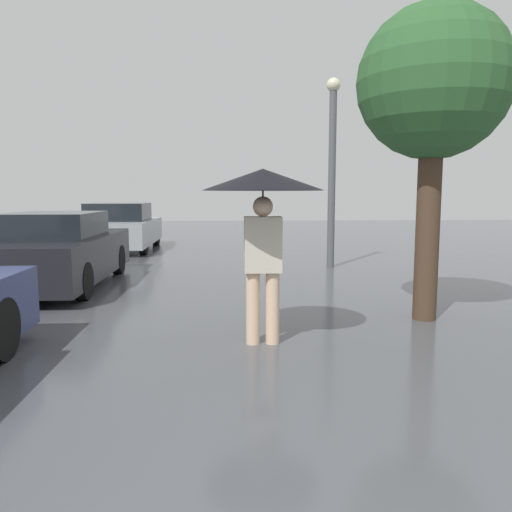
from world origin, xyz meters
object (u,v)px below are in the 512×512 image
(parked_car_farthest, at_px, (121,228))
(tree, at_px, (434,87))
(pedestrian, at_px, (263,197))
(street_lamp, at_px, (332,161))
(parked_car_middle, at_px, (59,252))

(parked_car_farthest, bearing_deg, tree, -57.04)
(pedestrian, relative_size, street_lamp, 0.46)
(tree, height_order, street_lamp, street_lamp)
(parked_car_middle, height_order, street_lamp, street_lamp)
(parked_car_middle, bearing_deg, street_lamp, 20.42)
(parked_car_middle, bearing_deg, tree, -26.62)
(tree, distance_m, street_lamp, 4.64)
(pedestrian, bearing_deg, tree, 23.13)
(parked_car_farthest, relative_size, street_lamp, 1.00)
(parked_car_farthest, distance_m, tree, 10.30)
(tree, xyz_separation_m, street_lamp, (-0.21, 4.60, -0.57))
(tree, bearing_deg, street_lamp, 92.64)
(parked_car_middle, distance_m, street_lamp, 5.74)
(parked_car_farthest, relative_size, tree, 1.04)
(parked_car_farthest, bearing_deg, pedestrian, -70.30)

